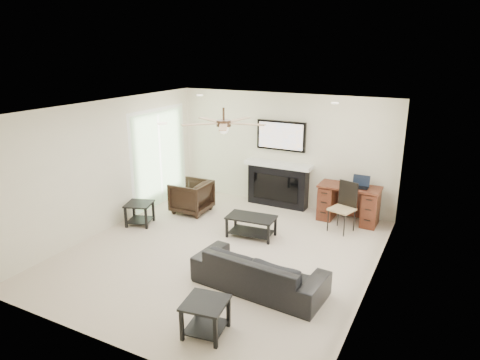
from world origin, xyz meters
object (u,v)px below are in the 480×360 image
at_px(sofa, 259,271).
at_px(fireplace_unit, 278,165).
at_px(desk, 348,204).
at_px(armchair, 191,197).
at_px(coffee_table, 251,226).

height_order(sofa, fireplace_unit, fireplace_unit).
relative_size(sofa, desk, 1.61).
xyz_separation_m(armchair, desk, (3.14, 1.02, 0.03)).
distance_m(coffee_table, fireplace_unit, 1.93).
distance_m(sofa, fireplace_unit, 3.61).
xyz_separation_m(sofa, armchair, (-2.60, 2.15, 0.06)).
bearing_deg(armchair, fireplace_unit, 128.31).
bearing_deg(desk, sofa, -99.69).
relative_size(coffee_table, fireplace_unit, 0.47).
relative_size(sofa, coffee_table, 2.19).
xyz_separation_m(coffee_table, fireplace_unit, (-0.20, 1.77, 0.75)).
height_order(sofa, armchair, armchair).
distance_m(fireplace_unit, desk, 1.75).
height_order(sofa, desk, desk).
distance_m(sofa, coffee_table, 1.84).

